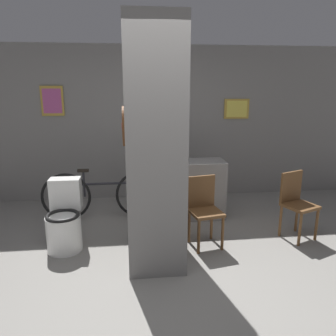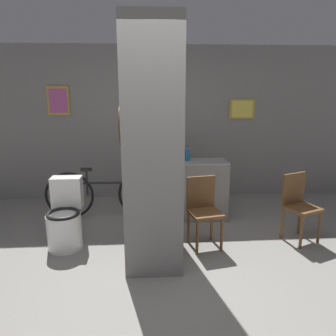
% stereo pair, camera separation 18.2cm
% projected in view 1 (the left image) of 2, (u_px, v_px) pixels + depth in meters
% --- Properties ---
extents(ground_plane, '(14.00, 14.00, 0.00)m').
position_uv_depth(ground_plane, '(167.00, 277.00, 3.42)').
color(ground_plane, gray).
extents(wall_back, '(8.00, 0.09, 2.60)m').
position_uv_depth(wall_back, '(150.00, 124.00, 5.64)').
color(wall_back, gray).
rests_on(wall_back, ground_plane).
extents(pillar_center, '(0.64, 1.00, 2.60)m').
position_uv_depth(pillar_center, '(154.00, 146.00, 3.57)').
color(pillar_center, gray).
rests_on(pillar_center, ground_plane).
extents(counter_shelf, '(1.10, 0.44, 0.87)m').
position_uv_depth(counter_shelf, '(187.00, 190.00, 4.89)').
color(counter_shelf, gray).
rests_on(counter_shelf, ground_plane).
extents(toilet, '(0.42, 0.58, 0.83)m').
position_uv_depth(toilet, '(64.00, 222.00, 3.97)').
color(toilet, white).
rests_on(toilet, ground_plane).
extents(chair_near_pillar, '(0.43, 0.43, 0.87)m').
position_uv_depth(chair_near_pillar, '(204.00, 208.00, 4.03)').
color(chair_near_pillar, brown).
rests_on(chair_near_pillar, ground_plane).
extents(chair_by_doorway, '(0.48, 0.48, 0.87)m').
position_uv_depth(chair_by_doorway, '(296.00, 202.00, 4.24)').
color(chair_by_doorway, brown).
rests_on(chair_by_doorway, ground_plane).
extents(bicycle, '(1.80, 0.42, 0.77)m').
position_uv_depth(bicycle, '(104.00, 195.00, 4.84)').
color(bicycle, black).
rests_on(bicycle, ground_plane).
extents(bottle_tall, '(0.09, 0.09, 0.30)m').
position_uv_depth(bottle_tall, '(177.00, 153.00, 4.82)').
color(bottle_tall, silver).
rests_on(bottle_tall, counter_shelf).
extents(bottle_short, '(0.07, 0.07, 0.23)m').
position_uv_depth(bottle_short, '(185.00, 155.00, 4.82)').
color(bottle_short, '#19598C').
rests_on(bottle_short, counter_shelf).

